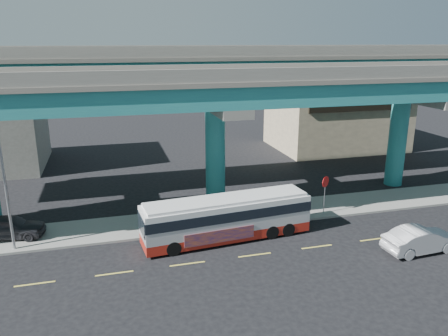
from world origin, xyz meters
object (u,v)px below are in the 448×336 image
object	(u,v)px
sedan	(421,240)
street_lamp	(1,174)
stop_sign	(325,186)
parked_car	(9,227)
transit_bus	(227,217)

from	to	relation	value
sedan	street_lamp	distance (m)	24.39
street_lamp	stop_sign	world-z (taller)	street_lamp
parked_car	transit_bus	bearing A→B (deg)	-94.13
transit_bus	sedan	size ratio (longest dim) A/B	2.31
parked_car	stop_sign	size ratio (longest dim) A/B	1.61
parked_car	stop_sign	distance (m)	21.05
transit_bus	street_lamp	world-z (taller)	street_lamp
transit_bus	street_lamp	distance (m)	13.21
parked_car	street_lamp	distance (m)	4.73
parked_car	stop_sign	bearing A→B (deg)	-83.67
parked_car	street_lamp	bearing A→B (deg)	-156.61
sedan	parked_car	bearing A→B (deg)	67.99
sedan	street_lamp	xyz separation A→B (m)	(-23.29, 5.90, 4.23)
sedan	parked_car	xyz separation A→B (m)	(-23.81, 8.19, 0.12)
street_lamp	stop_sign	bearing A→B (deg)	2.05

